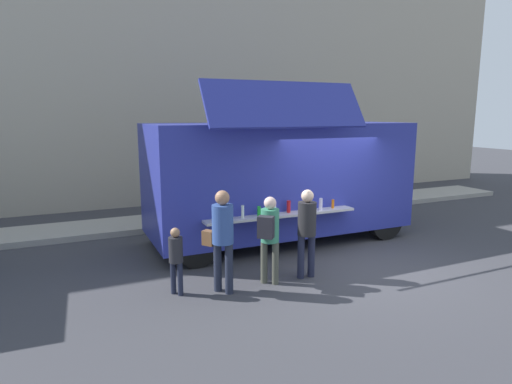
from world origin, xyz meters
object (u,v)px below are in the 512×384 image
food_truck_main (280,177)px  customer_mid_with_backpack (269,232)px  customer_front_ordering (307,226)px  trash_bin (364,191)px  customer_rear_waiting (222,233)px  child_near_queue (176,255)px

food_truck_main → customer_mid_with_backpack: (-1.47, -2.41, -0.57)m
customer_front_ordering → customer_mid_with_backpack: bearing=92.8°
trash_bin → customer_mid_with_backpack: size_ratio=0.64×
food_truck_main → customer_front_ordering: (-0.69, -2.40, -0.55)m
food_truck_main → customer_mid_with_backpack: size_ratio=3.86×
trash_bin → customer_front_ordering: (-5.04, -4.72, 0.48)m
customer_rear_waiting → child_near_queue: customer_rear_waiting is taller
customer_front_ordering → customer_rear_waiting: size_ratio=0.94×
customer_rear_waiting → customer_mid_with_backpack: bearing=-36.9°
trash_bin → child_near_queue: 8.69m
trash_bin → child_near_queue: bearing=-148.9°
food_truck_main → trash_bin: (4.35, 2.32, -1.03)m
food_truck_main → trash_bin: 5.04m
customer_mid_with_backpack → child_near_queue: size_ratio=1.37×
food_truck_main → customer_rear_waiting: (-2.34, -2.39, -0.49)m
customer_mid_with_backpack → food_truck_main: bearing=11.0°
customer_rear_waiting → child_near_queue: size_ratio=1.52×
food_truck_main → customer_mid_with_backpack: bearing=-121.3°
food_truck_main → child_near_queue: size_ratio=5.28×
customer_front_ordering → trash_bin: bearing=-44.9°
customer_mid_with_backpack → child_near_queue: 1.66m
child_near_queue → customer_rear_waiting: bearing=-52.0°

